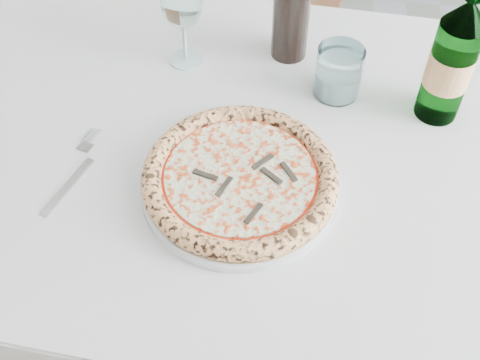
{
  "coord_description": "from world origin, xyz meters",
  "views": [
    {
      "loc": [
        0.2,
        -0.46,
        1.48
      ],
      "look_at": [
        0.11,
        0.11,
        0.78
      ],
      "focal_mm": 45.0,
      "sensor_mm": 36.0,
      "label": 1
    }
  ],
  "objects_px": {
    "dining_table": "(249,178)",
    "beer_bottle": "(452,61)",
    "plate": "(240,185)",
    "wine_bottle": "(292,0)",
    "pizza": "(240,177)",
    "wine_glass": "(182,7)",
    "tumbler": "(338,75)"
  },
  "relations": [
    {
      "from": "wine_glass",
      "to": "pizza",
      "type": "bearing_deg",
      "value": -63.13
    },
    {
      "from": "plate",
      "to": "wine_bottle",
      "type": "xyz_separation_m",
      "value": [
        0.04,
        0.34,
        0.11
      ]
    },
    {
      "from": "tumbler",
      "to": "dining_table",
      "type": "bearing_deg",
      "value": -132.77
    },
    {
      "from": "plate",
      "to": "tumbler",
      "type": "distance_m",
      "value": 0.28
    },
    {
      "from": "dining_table",
      "to": "pizza",
      "type": "distance_m",
      "value": 0.16
    },
    {
      "from": "plate",
      "to": "pizza",
      "type": "relative_size",
      "value": 1.02
    },
    {
      "from": "dining_table",
      "to": "pizza",
      "type": "bearing_deg",
      "value": -90.0
    },
    {
      "from": "plate",
      "to": "beer_bottle",
      "type": "distance_m",
      "value": 0.39
    },
    {
      "from": "dining_table",
      "to": "beer_bottle",
      "type": "bearing_deg",
      "value": 21.21
    },
    {
      "from": "wine_glass",
      "to": "dining_table",
      "type": "bearing_deg",
      "value": -52.21
    },
    {
      "from": "pizza",
      "to": "wine_glass",
      "type": "bearing_deg",
      "value": 116.87
    },
    {
      "from": "dining_table",
      "to": "pizza",
      "type": "relative_size",
      "value": 4.73
    },
    {
      "from": "pizza",
      "to": "wine_bottle",
      "type": "bearing_deg",
      "value": 83.36
    },
    {
      "from": "plate",
      "to": "pizza",
      "type": "height_order",
      "value": "pizza"
    },
    {
      "from": "tumbler",
      "to": "beer_bottle",
      "type": "height_order",
      "value": "beer_bottle"
    },
    {
      "from": "pizza",
      "to": "tumbler",
      "type": "bearing_deg",
      "value": 61.33
    },
    {
      "from": "dining_table",
      "to": "wine_glass",
      "type": "bearing_deg",
      "value": 127.79
    },
    {
      "from": "beer_bottle",
      "to": "wine_bottle",
      "type": "xyz_separation_m",
      "value": [
        -0.27,
        0.12,
        0.0
      ]
    },
    {
      "from": "wine_glass",
      "to": "wine_bottle",
      "type": "relative_size",
      "value": 0.6
    },
    {
      "from": "wine_glass",
      "to": "tumbler",
      "type": "bearing_deg",
      "value": -8.95
    },
    {
      "from": "beer_bottle",
      "to": "wine_glass",
      "type": "bearing_deg",
      "value": 171.16
    },
    {
      "from": "pizza",
      "to": "wine_bottle",
      "type": "height_order",
      "value": "wine_bottle"
    },
    {
      "from": "dining_table",
      "to": "wine_glass",
      "type": "distance_m",
      "value": 0.32
    },
    {
      "from": "wine_glass",
      "to": "beer_bottle",
      "type": "xyz_separation_m",
      "value": [
        0.45,
        -0.07,
        -0.01
      ]
    },
    {
      "from": "beer_bottle",
      "to": "plate",
      "type": "bearing_deg",
      "value": -144.4
    },
    {
      "from": "plate",
      "to": "pizza",
      "type": "distance_m",
      "value": 0.02
    },
    {
      "from": "plate",
      "to": "beer_bottle",
      "type": "bearing_deg",
      "value": 35.6
    },
    {
      "from": "dining_table",
      "to": "tumbler",
      "type": "xyz_separation_m",
      "value": [
        0.13,
        0.14,
        0.13
      ]
    },
    {
      "from": "pizza",
      "to": "wine_glass",
      "type": "height_order",
      "value": "wine_glass"
    },
    {
      "from": "plate",
      "to": "wine_glass",
      "type": "height_order",
      "value": "wine_glass"
    },
    {
      "from": "pizza",
      "to": "beer_bottle",
      "type": "height_order",
      "value": "beer_bottle"
    },
    {
      "from": "plate",
      "to": "wine_glass",
      "type": "bearing_deg",
      "value": 116.87
    }
  ]
}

